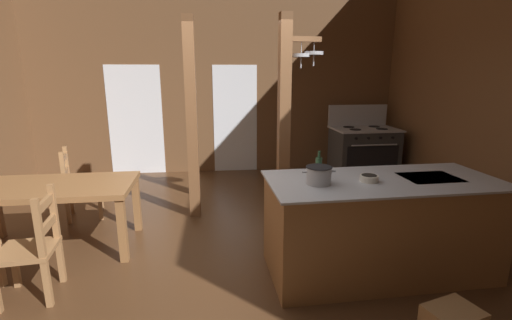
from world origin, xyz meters
TOP-DOWN VIEW (x-y plane):
  - ground_plane at (0.00, 0.00)m, footprint 7.65×7.97m
  - wall_back at (0.00, 3.66)m, footprint 7.65×0.14m
  - glazed_door_back_left at (-1.54, 3.58)m, footprint 1.00×0.01m
  - glazed_panel_back_right at (0.34, 3.58)m, footprint 0.84×0.01m
  - kitchen_island at (1.52, -0.33)m, footprint 2.20×1.05m
  - stove_range at (2.65, 2.81)m, footprint 1.17×0.85m
  - support_post_with_pot_rack at (0.85, 1.01)m, footprint 0.55×0.25m
  - support_post_center at (-0.33, 1.29)m, footprint 0.14×0.14m
  - dining_table at (-1.79, 0.49)m, footprint 1.72×0.95m
  - ladderback_chair_near_window at (-1.86, 1.40)m, footprint 0.54×0.54m
  - ladderback_chair_by_post at (-1.59, -0.41)m, footprint 0.49×0.49m
  - stockpot_on_counter at (0.88, -0.40)m, footprint 0.30×0.23m
  - mixing_bowl_on_counter at (1.36, -0.38)m, footprint 0.17×0.17m
  - bottle_tall_on_counter at (0.94, -0.18)m, footprint 0.06×0.06m

SIDE VIEW (x-z plane):
  - ground_plane at x=0.00m, z-range -0.10..0.00m
  - ladderback_chair_near_window at x=-1.86m, z-range -0.02..0.93m
  - ladderback_chair_by_post at x=-1.59m, z-range -0.02..0.93m
  - kitchen_island at x=1.52m, z-range 0.00..0.94m
  - stove_range at x=2.65m, z-range -0.18..1.14m
  - dining_table at x=-1.79m, z-range 0.28..1.02m
  - mixing_bowl_on_counter at x=1.36m, z-range 0.94..1.00m
  - stockpot_on_counter at x=0.88m, z-range 0.94..1.10m
  - glazed_door_back_left at x=-1.54m, z-range 0.00..2.05m
  - glazed_panel_back_right at x=0.34m, z-range 0.00..2.05m
  - bottle_tall_on_counter at x=0.94m, z-range 0.91..1.16m
  - support_post_center at x=-0.33m, z-range 0.00..2.59m
  - support_post_with_pot_rack at x=0.85m, z-range 0.10..2.69m
  - wall_back at x=0.00m, z-range 0.00..4.24m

